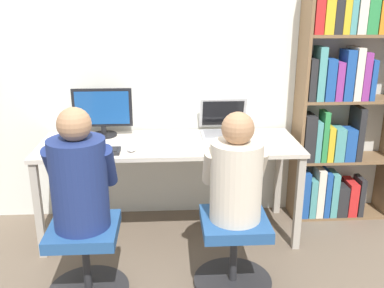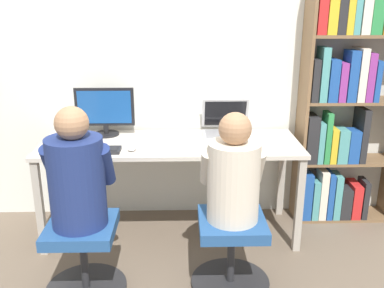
% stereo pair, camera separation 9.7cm
% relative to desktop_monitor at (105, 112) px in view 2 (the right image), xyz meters
% --- Properties ---
extents(ground_plane, '(14.00, 14.00, 0.00)m').
position_rel_desktop_monitor_xyz_m(ground_plane, '(0.50, -0.52, -0.93)').
color(ground_plane, brown).
extents(wall_back, '(10.00, 0.05, 2.60)m').
position_rel_desktop_monitor_xyz_m(wall_back, '(0.50, 0.19, 0.37)').
color(wall_back, silver).
rests_on(wall_back, ground_plane).
extents(desk, '(1.90, 0.65, 0.74)m').
position_rel_desktop_monitor_xyz_m(desk, '(0.50, -0.20, -0.26)').
color(desk, beige).
rests_on(desk, ground_plane).
extents(desktop_monitor, '(0.45, 0.20, 0.37)m').
position_rel_desktop_monitor_xyz_m(desktop_monitor, '(0.00, 0.00, 0.00)').
color(desktop_monitor, black).
rests_on(desktop_monitor, desk).
extents(laptop, '(0.37, 0.35, 0.27)m').
position_rel_desktop_monitor_xyz_m(laptop, '(0.94, -0.01, -0.13)').
color(laptop, '#B7B7BC').
rests_on(laptop, desk).
extents(keyboard, '(0.39, 0.14, 0.03)m').
position_rel_desktop_monitor_xyz_m(keyboard, '(-0.03, -0.40, -0.17)').
color(keyboard, '#232326').
rests_on(keyboard, desk).
extents(computer_mouse_by_keyboard, '(0.06, 0.10, 0.03)m').
position_rel_desktop_monitor_xyz_m(computer_mouse_by_keyboard, '(0.24, -0.37, -0.17)').
color(computer_mouse_by_keyboard, silver).
rests_on(computer_mouse_by_keyboard, desk).
extents(office_chair_left, '(0.50, 0.50, 0.47)m').
position_rel_desktop_monitor_xyz_m(office_chair_left, '(-0.02, -0.92, -0.68)').
color(office_chair_left, '#262628').
rests_on(office_chair_left, ground_plane).
extents(office_chair_right, '(0.50, 0.50, 0.47)m').
position_rel_desktop_monitor_xyz_m(office_chair_right, '(0.89, -0.89, -0.68)').
color(office_chair_right, '#262628').
rests_on(office_chair_right, ground_plane).
extents(person_at_monitor, '(0.40, 0.35, 0.71)m').
position_rel_desktop_monitor_xyz_m(person_at_monitor, '(-0.02, -0.92, -0.15)').
color(person_at_monitor, navy).
rests_on(person_at_monitor, office_chair_left).
extents(person_at_laptop, '(0.38, 0.33, 0.66)m').
position_rel_desktop_monitor_xyz_m(person_at_laptop, '(0.89, -0.88, -0.17)').
color(person_at_laptop, beige).
rests_on(person_at_laptop, office_chair_right).
extents(bookshelf, '(0.80, 0.27, 1.99)m').
position_rel_desktop_monitor_xyz_m(bookshelf, '(1.85, 0.00, 0.04)').
color(bookshelf, brown).
rests_on(bookshelf, ground_plane).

